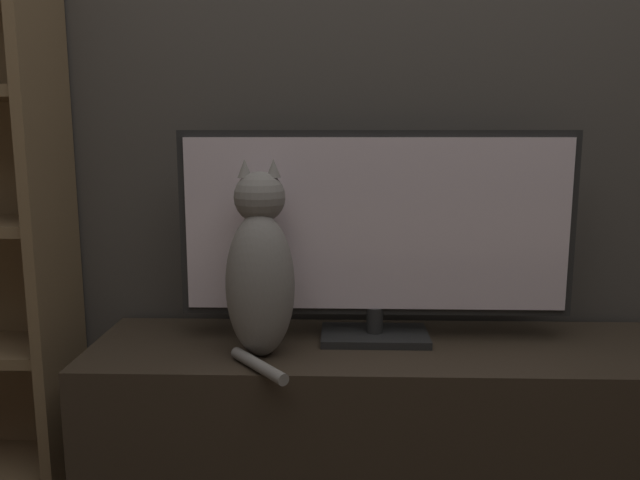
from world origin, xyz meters
TOP-DOWN VIEW (x-y plane):
  - wall_back at (0.00, 1.22)m, footprint 4.80×0.05m
  - tv_stand at (0.00, 0.96)m, footprint 1.53×0.43m
  - tv at (-0.03, 1.01)m, footprint 1.02×0.17m
  - cat at (-0.32, 0.89)m, footprint 0.18×0.30m

SIDE VIEW (x-z plane):
  - tv_stand at x=0.00m, z-range 0.00..0.42m
  - cat at x=-0.32m, z-range 0.39..0.87m
  - tv at x=-0.03m, z-range 0.43..0.98m
  - wall_back at x=0.00m, z-range 0.00..2.60m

